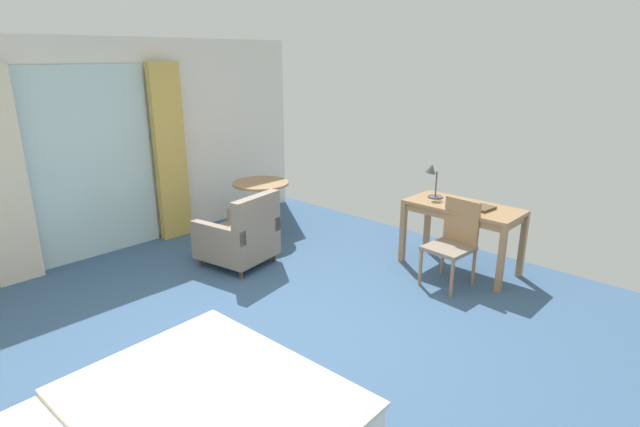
{
  "coord_description": "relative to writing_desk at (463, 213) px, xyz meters",
  "views": [
    {
      "loc": [
        -2.54,
        -2.86,
        2.33
      ],
      "look_at": [
        0.62,
        0.09,
        0.95
      ],
      "focal_mm": 28.08,
      "sensor_mm": 36.0,
      "label": 1
    }
  ],
  "objects": [
    {
      "name": "ground",
      "position": [
        -2.39,
        0.43,
        -0.71
      ],
      "size": [
        6.18,
        6.62,
        0.1
      ],
      "primitive_type": "cube",
      "color": "#38567A"
    },
    {
      "name": "wall_back",
      "position": [
        -2.39,
        3.48,
        0.61
      ],
      "size": [
        5.78,
        0.12,
        2.53
      ],
      "primitive_type": "cube",
      "color": "silver",
      "rests_on": "ground"
    },
    {
      "name": "balcony_glass_door",
      "position": [
        -2.56,
        3.4,
        0.46
      ],
      "size": [
        1.47,
        0.02,
        2.23
      ],
      "primitive_type": "cube",
      "color": "silver",
      "rests_on": "ground"
    },
    {
      "name": "curtain_panel_left",
      "position": [
        -3.51,
        3.3,
        0.47
      ],
      "size": [
        0.44,
        0.1,
        2.26
      ],
      "primitive_type": "cube",
      "color": "beige",
      "rests_on": "ground"
    },
    {
      "name": "curtain_panel_right",
      "position": [
        -1.6,
        3.3,
        0.47
      ],
      "size": [
        0.41,
        0.1,
        2.26
      ],
      "primitive_type": "cube",
      "color": "tan",
      "rests_on": "ground"
    },
    {
      "name": "writing_desk",
      "position": [
        0.0,
        0.0,
        0.0
      ],
      "size": [
        0.6,
        1.25,
        0.75
      ],
      "color": "#9E754C",
      "rests_on": "ground"
    },
    {
      "name": "desk_chair",
      "position": [
        -0.4,
        -0.12,
        -0.17
      ],
      "size": [
        0.48,
        0.46,
        0.9
      ],
      "color": "gray",
      "rests_on": "ground"
    },
    {
      "name": "desk_lamp",
      "position": [
        0.03,
        0.43,
        0.35
      ],
      "size": [
        0.2,
        0.2,
        0.4
      ],
      "color": "#4C4C51",
      "rests_on": "writing_desk"
    },
    {
      "name": "closed_book",
      "position": [
        0.0,
        -0.17,
        0.11
      ],
      "size": [
        0.27,
        0.32,
        0.03
      ],
      "primitive_type": "cube",
      "rotation": [
        0.0,
        0.0,
        -0.12
      ],
      "color": "brown",
      "rests_on": "writing_desk"
    },
    {
      "name": "armchair_by_window",
      "position": [
        -1.62,
        1.9,
        -0.32
      ],
      "size": [
        0.81,
        0.85,
        0.86
      ],
      "color": "gray",
      "rests_on": "ground"
    },
    {
      "name": "round_cafe_table",
      "position": [
        -0.8,
        2.48,
        -0.11
      ],
      "size": [
        0.74,
        0.74,
        0.73
      ],
      "color": "#9E754C",
      "rests_on": "ground"
    }
  ]
}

